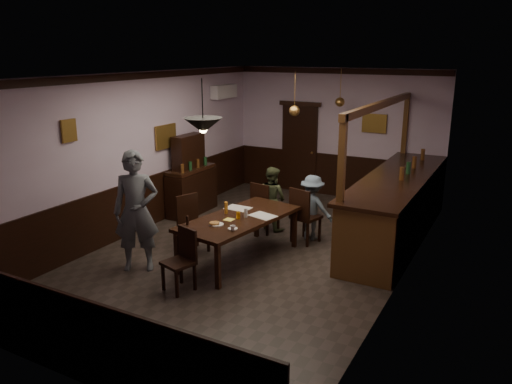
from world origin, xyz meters
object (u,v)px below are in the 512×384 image
Objects in this scene: dining_table at (239,221)px; bar_counter at (397,205)px; pendant_brass_mid at (294,111)px; sideboard at (191,182)px; coffee_cup at (233,228)px; pendant_brass_far at (340,102)px; chair_near at (182,257)px; chair_far_left at (263,206)px; chair_far_right at (303,213)px; person_seated_left at (272,198)px; chair_side at (191,221)px; person_standing at (136,211)px; soda_can at (238,215)px; pendant_iron at (203,125)px; person_seated_right at (312,207)px.

dining_table is 3.03m from bar_counter.
pendant_brass_mid reaches higher than dining_table.
bar_counter is at bearing 7.78° from sideboard.
pendant_brass_far is (0.10, 4.34, 1.50)m from coffee_cup.
bar_counter reaches higher than chair_near.
chair_far_right is (0.88, -0.14, 0.02)m from chair_far_left.
sideboard is (-2.41, 2.29, -0.12)m from coffee_cup.
dining_table is 2.74m from sideboard.
person_seated_left is (-0.84, 0.42, 0.06)m from chair_far_right.
chair_far_right is at bearing -143.01° from bar_counter.
pendant_brass_mid reaches higher than coffee_cup.
dining_table is 29.08× the size of coffee_cup.
pendant_brass_far is at bearing 138.86° from bar_counter.
chair_near is at bearing -98.36° from dining_table.
chair_near is 3.58m from sideboard.
dining_table is at bearing -132.21° from bar_counter.
bar_counter reaches higher than chair_side.
chair_near is 1.16m from person_standing.
person_standing is at bearing -142.27° from soda_can.
coffee_cup is 4.59m from pendant_brass_far.
chair_far_left is 2.62m from person_standing.
bar_counter is 2.56m from pendant_brass_mid.
pendant_brass_mid is at bearing 86.76° from soda_can.
chair_far_left is (-0.25, 1.32, -0.15)m from dining_table.
soda_can is at bearing 5.32° from person_standing.
pendant_brass_far is (0.60, 2.40, 1.76)m from chair_far_left.
chair_side is 0.58× the size of sideboard.
soda_can is (-0.59, -1.28, 0.25)m from chair_far_right.
person_standing is at bearing 78.17° from chair_far_left.
chair_far_right is 0.23× the size of bar_counter.
chair_side is at bearing 52.71° from chair_far_right.
chair_near is at bearing 86.65° from chair_far_right.
pendant_brass_mid is at bearing -36.44° from chair_far_right.
chair_near is 0.48× the size of person_standing.
sideboard is 2.08× the size of pendant_brass_mid.
pendant_iron is at bearing -145.84° from coffee_cup.
chair_near is at bearing -122.08° from bar_counter.
person_seated_left is at bearing -88.91° from chair_far_left.
coffee_cup is at bearing 92.84° from chair_far_right.
chair_far_left is 2.78m from pendant_iron.
chair_far_left is 1.95m from sideboard.
chair_side is (-1.58, -1.22, -0.02)m from chair_far_right.
person_seated_left is 2.95m from pendant_iron.
pendant_brass_mid is at bearing -119.96° from chair_far_left.
chair_side is 1.80m from person_seated_left.
chair_side is (-0.69, -1.36, 0.00)m from chair_far_left.
soda_can is 0.03× the size of bar_counter.
bar_counter is 4.10m from pendant_iron.
soda_can is at bearing 77.20° from pendant_iron.
person_seated_right is 10.07× the size of soda_can.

